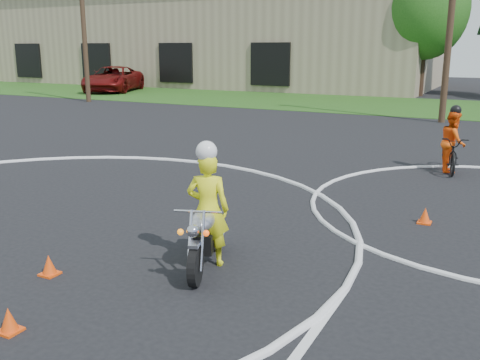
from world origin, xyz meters
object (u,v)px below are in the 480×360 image
at_px(rider_primary_grp, 208,206).
at_px(rider_second_grp, 452,148).
at_px(primary_motorcycle, 205,236).
at_px(pickup_grp, 113,79).

bearing_deg(rider_primary_grp, rider_second_grp, 53.56).
bearing_deg(primary_motorcycle, pickup_grp, 112.87).
xyz_separation_m(primary_motorcycle, rider_second_grp, (2.49, 8.31, 0.12)).
height_order(rider_primary_grp, rider_second_grp, rider_primary_grp).
bearing_deg(pickup_grp, rider_second_grp, -54.57).
height_order(primary_motorcycle, rider_primary_grp, rider_primary_grp).
relative_size(primary_motorcycle, rider_primary_grp, 0.99).
bearing_deg(primary_motorcycle, rider_second_grp, 53.90).
distance_m(rider_primary_grp, pickup_grp, 33.35).
relative_size(rider_primary_grp, pickup_grp, 0.26).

